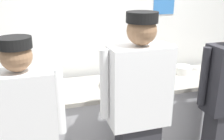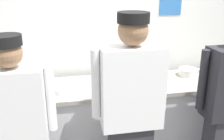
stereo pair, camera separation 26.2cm
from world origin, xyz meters
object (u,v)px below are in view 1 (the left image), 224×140
plate_stack_rear (65,92)px  squeeze_bottle_secondary (151,77)px  chef_near_left (27,139)px  mixing_bowl_steel (120,81)px  chef_center (138,112)px  plate_stack_front (183,70)px  ramekin_red_sauce (196,68)px  squeeze_bottle_primary (159,70)px  sheet_tray (8,95)px  ramekin_yellow_sauce (148,75)px

plate_stack_rear → squeeze_bottle_secondary: (0.87, -0.06, 0.08)m
squeeze_bottle_secondary → chef_near_left: bearing=-157.6°
mixing_bowl_steel → chef_center: bearing=-93.3°
plate_stack_front → ramekin_red_sauce: 0.23m
ramekin_red_sauce → chef_near_left: bearing=-157.1°
squeeze_bottle_secondary → squeeze_bottle_primary: bearing=46.1°
chef_center → ramekin_red_sauce: 1.37m
chef_near_left → squeeze_bottle_primary: bearing=26.4°
plate_stack_front → sheet_tray: 1.93m
plate_stack_front → mixing_bowl_steel: 0.85m
squeeze_bottle_secondary → ramekin_yellow_sauce: (0.09, 0.28, -0.08)m
squeeze_bottle_primary → squeeze_bottle_secondary: bearing=-133.9°
chef_center → ramekin_red_sauce: (1.09, 0.82, 0.02)m
chef_center → plate_stack_front: 1.15m
ramekin_yellow_sauce → mixing_bowl_steel: bearing=-155.6°
sheet_tray → squeeze_bottle_secondary: (1.38, -0.16, 0.09)m
chef_center → ramekin_yellow_sauce: chef_center is taller
chef_near_left → squeeze_bottle_secondary: chef_near_left is taller
mixing_bowl_steel → squeeze_bottle_primary: squeeze_bottle_primary is taller
chef_center → squeeze_bottle_secondary: (0.33, 0.49, 0.09)m
mixing_bowl_steel → sheet_tray: 1.09m
chef_center → squeeze_bottle_secondary: 0.60m
mixing_bowl_steel → ramekin_red_sauce: bearing=12.4°
plate_stack_rear → plate_stack_front: bearing=8.6°
squeeze_bottle_secondary → ramekin_red_sauce: size_ratio=2.01×
plate_stack_rear → chef_center: bearing=-45.2°
plate_stack_front → squeeze_bottle_primary: size_ratio=1.06×
squeeze_bottle_primary → squeeze_bottle_secondary: size_ratio=0.94×
plate_stack_rear → sheet_tray: (-0.51, 0.10, -0.01)m
ramekin_yellow_sauce → squeeze_bottle_secondary: bearing=-108.7°
chef_near_left → plate_stack_rear: size_ratio=8.24×
mixing_bowl_steel → squeeze_bottle_primary: bearing=11.3°
plate_stack_rear → squeeze_bottle_primary: squeeze_bottle_primary is taller
sheet_tray → squeeze_bottle_secondary: size_ratio=2.24×
chef_near_left → plate_stack_rear: chef_near_left is taller
chef_near_left → sheet_tray: size_ratio=3.47×
chef_near_left → ramekin_yellow_sauce: bearing=30.7°
chef_center → mixing_bowl_steel: size_ratio=4.83×
chef_near_left → plate_stack_front: size_ratio=7.79×
chef_center → mixing_bowl_steel: 0.59m
mixing_bowl_steel → ramekin_yellow_sauce: size_ratio=3.40×
squeeze_bottle_secondary → sheet_tray: bearing=173.4°
sheet_tray → ramekin_red_sauce: bearing=4.6°
sheet_tray → squeeze_bottle_primary: bearing=1.4°
chef_center → ramekin_red_sauce: bearing=36.9°
plate_stack_front → ramekin_red_sauce: size_ratio=2.00×
chef_near_left → chef_center: (0.89, 0.01, 0.07)m
chef_center → plate_stack_rear: (-0.54, 0.54, 0.02)m
plate_stack_front → plate_stack_rear: (-1.41, -0.21, -0.02)m
ramekin_red_sauce → ramekin_yellow_sauce: 0.67m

